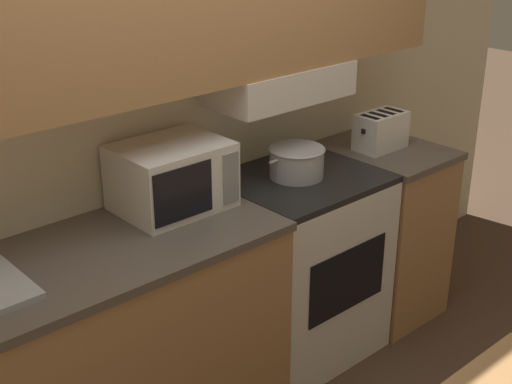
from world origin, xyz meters
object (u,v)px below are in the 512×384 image
cooking_pot (297,161)px  microwave (172,176)px  toaster (381,131)px  stove_range (299,265)px

cooking_pot → microwave: size_ratio=0.76×
cooking_pot → toaster: size_ratio=1.22×
cooking_pot → microwave: bearing=170.9°
stove_range → microwave: size_ratio=2.09×
microwave → toaster: size_ratio=1.60×
cooking_pot → stove_range: bearing=-46.3°
microwave → toaster: 1.23m
stove_range → toaster: 0.81m
cooking_pot → toaster: toaster is taller
cooking_pot → toaster: 0.60m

